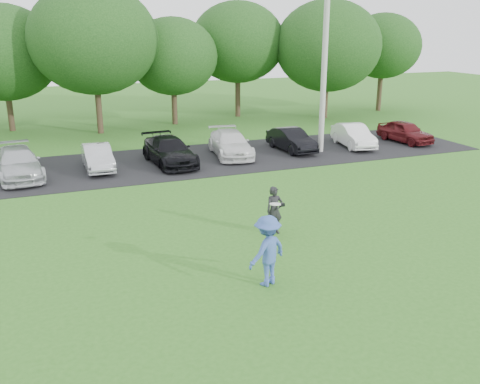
{
  "coord_description": "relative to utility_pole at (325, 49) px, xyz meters",
  "views": [
    {
      "loc": [
        -5.78,
        -11.28,
        6.27
      ],
      "look_at": [
        0.0,
        3.5,
        1.3
      ],
      "focal_mm": 40.0,
      "sensor_mm": 36.0,
      "label": 1
    }
  ],
  "objects": [
    {
      "name": "ground",
      "position": [
        -7.92,
        -12.34,
        -5.13
      ],
      "size": [
        100.0,
        100.0,
        0.0
      ],
      "primitive_type": "plane",
      "color": "#2E671D",
      "rests_on": "ground"
    },
    {
      "name": "parking_lot",
      "position": [
        -7.92,
        0.66,
        -5.11
      ],
      "size": [
        32.0,
        6.5,
        0.03
      ],
      "primitive_type": "cube",
      "color": "black",
      "rests_on": "ground"
    },
    {
      "name": "utility_pole",
      "position": [
        0.0,
        0.0,
        0.0
      ],
      "size": [
        0.28,
        0.28,
        10.25
      ],
      "primitive_type": "cylinder",
      "color": "#AEAEA8",
      "rests_on": "ground"
    },
    {
      "name": "frisbee_player",
      "position": [
        -8.62,
        -12.49,
        -4.21
      ],
      "size": [
        1.35,
        1.1,
        2.18
      ],
      "color": "#3A58A6",
      "rests_on": "ground"
    },
    {
      "name": "camera_bystander",
      "position": [
        -7.01,
        -9.43,
        -4.36
      ],
      "size": [
        0.57,
        0.43,
        1.53
      ],
      "color": "black",
      "rests_on": "ground"
    },
    {
      "name": "parked_cars",
      "position": [
        -7.86,
        0.45,
        -4.5
      ],
      "size": [
        28.51,
        4.91,
        1.25
      ],
      "color": "silver",
      "rests_on": "parking_lot"
    },
    {
      "name": "tree_row",
      "position": [
        -6.41,
        10.42,
        -0.22
      ],
      "size": [
        42.39,
        9.85,
        8.64
      ],
      "color": "#38281C",
      "rests_on": "ground"
    }
  ]
}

